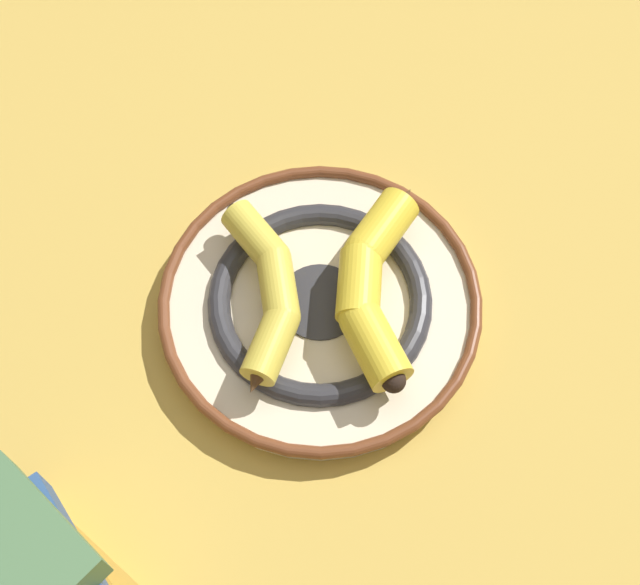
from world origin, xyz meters
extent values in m
plane|color=gold|center=(0.00, 0.00, 0.00)|extent=(2.80, 2.80, 0.00)
cylinder|color=beige|center=(-0.03, -0.04, 0.01)|extent=(0.29, 0.29, 0.02)
torus|color=#2D2D33|center=(-0.03, -0.04, 0.02)|extent=(0.21, 0.21, 0.02)
cylinder|color=#2D2D33|center=(-0.03, -0.04, 0.02)|extent=(0.08, 0.08, 0.00)
torus|color=brown|center=(-0.03, -0.04, 0.02)|extent=(0.30, 0.30, 0.01)
cylinder|color=yellow|center=(0.05, -0.01, 0.06)|extent=(0.08, 0.07, 0.04)
cylinder|color=yellow|center=(0.00, -0.05, 0.06)|extent=(0.07, 0.08, 0.04)
cylinder|color=yellow|center=(-0.01, -0.12, 0.06)|extent=(0.04, 0.07, 0.04)
sphere|color=yellow|center=(0.02, -0.02, 0.06)|extent=(0.04, 0.04, 0.04)
sphere|color=yellow|center=(-0.01, -0.08, 0.06)|extent=(0.04, 0.04, 0.04)
cone|color=#472D19|center=(0.07, 0.01, 0.06)|extent=(0.05, 0.04, 0.03)
sphere|color=black|center=(-0.01, -0.15, 0.06)|extent=(0.02, 0.02, 0.02)
cylinder|color=gold|center=(-0.10, -0.08, 0.05)|extent=(0.07, 0.07, 0.03)
cylinder|color=gold|center=(-0.07, -0.02, 0.05)|extent=(0.05, 0.07, 0.03)
cylinder|color=gold|center=(-0.07, 0.04, 0.05)|extent=(0.05, 0.07, 0.03)
sphere|color=gold|center=(-0.08, -0.05, 0.05)|extent=(0.03, 0.03, 0.03)
sphere|color=gold|center=(-0.06, 0.01, 0.05)|extent=(0.03, 0.03, 0.03)
cone|color=#472D19|center=(-0.12, -0.10, 0.05)|extent=(0.04, 0.04, 0.02)
sphere|color=black|center=(-0.08, 0.07, 0.05)|extent=(0.02, 0.02, 0.02)
camera|label=1|loc=(-0.18, -0.38, 0.77)|focal=50.00mm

